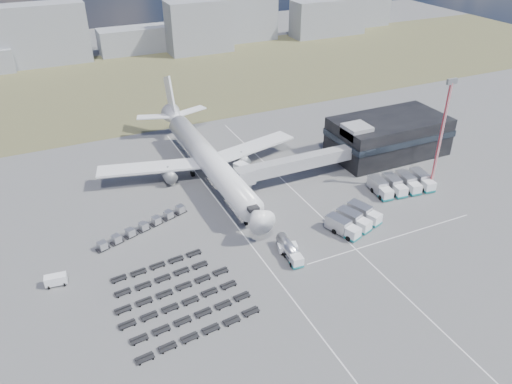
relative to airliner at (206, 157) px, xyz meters
name	(u,v)px	position (x,y,z in m)	size (l,w,h in m)	color
ground	(265,248)	(0.00, -32.38, -5.29)	(420.00, 420.00, 0.00)	#565659
grass_strip	(134,84)	(0.00, 77.62, -5.29)	(420.00, 90.00, 0.01)	brown
lane_markings	(300,228)	(9.77, -29.38, -5.29)	(47.12, 110.00, 0.01)	silver
terminal	(388,136)	(47.77, -8.41, -0.04)	(30.40, 16.40, 11.00)	black
jet_bridge	(288,166)	(15.90, -11.95, -0.24)	(30.30, 3.80, 7.05)	#939399
airliner	(206,157)	(0.00, 0.00, 0.00)	(51.59, 64.53, 17.62)	white
skyline	(93,37)	(-6.87, 118.00, 4.02)	(296.07, 26.63, 24.61)	gray
fuel_tanker	(290,250)	(3.20, -36.71, -3.88)	(2.96, 8.88, 2.82)	white
pushback_tug	(288,248)	(3.54, -35.30, -4.48)	(3.68, 2.07, 1.61)	white
utility_van	(56,280)	(-38.16, -26.47, -4.27)	(3.75, 1.70, 2.05)	white
catering_truck	(246,172)	(8.35, -5.01, -3.69)	(4.92, 7.38, 3.14)	white
service_trucks_near	(354,220)	(20.01, -33.57, -3.64)	(11.91, 10.39, 3.04)	white
service_trucks_far	(401,184)	(38.82, -25.65, -3.61)	(14.68, 9.19, 3.09)	white
uld_row	(144,227)	(-19.98, -16.46, -4.30)	(20.68, 8.57, 1.66)	black
baggage_dollies	(177,298)	(-20.00, -39.21, -4.96)	(23.44, 22.87, 0.66)	black
floodlight_mast	(441,137)	(45.53, -28.19, 8.09)	(2.50, 2.06, 26.71)	red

